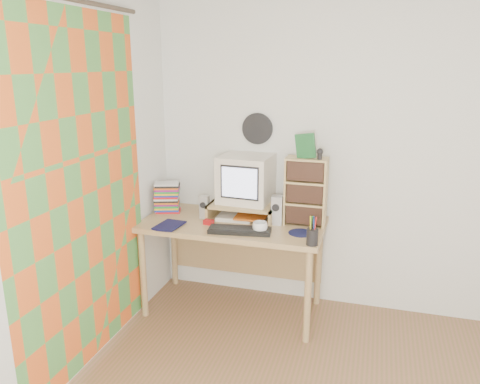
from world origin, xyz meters
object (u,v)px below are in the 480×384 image
Objects in this scene: cd_rack at (306,191)px; crt_monitor at (245,180)px; desk at (235,235)px; keyboard at (240,230)px; mug at (260,228)px; dvd_stack at (167,195)px; diary at (159,223)px.

crt_monitor is at bearing 176.09° from cd_rack.
desk is 0.45m from crt_monitor.
crt_monitor is (0.05, 0.09, 0.44)m from desk.
mug is (0.15, 0.02, 0.03)m from keyboard.
diary is (0.09, -0.33, -0.12)m from dvd_stack.
crt_monitor is 1.84× the size of diary.
mug is at bearing -37.02° from dvd_stack.
mug is (0.21, -0.33, -0.26)m from crt_monitor.
mug is (0.86, -0.29, -0.10)m from dvd_stack.
cd_rack is (0.54, 0.05, 0.39)m from desk.
dvd_stack is 0.37m from diary.
crt_monitor is 0.86× the size of keyboard.
cd_rack is (0.49, -0.03, -0.05)m from crt_monitor.
crt_monitor reaches higher than dvd_stack.
cd_rack is 2.43× the size of diary.
desk is at bearing 136.77° from mug.
cd_rack is at bearing 29.10° from keyboard.
diary is (-0.51, -0.30, 0.16)m from desk.
mug is 0.77m from diary.
mug reaches higher than keyboard.
dvd_stack reaches higher than keyboard.
dvd_stack is at bearing 161.58° from mug.
crt_monitor is at bearing 39.76° from diary.
cd_rack reaches higher than crt_monitor.
cd_rack reaches higher than dvd_stack.
desk is 3.59× the size of crt_monitor.
mug is 0.51× the size of diary.
keyboard is at bearing -41.85° from dvd_stack.
crt_monitor reaches higher than mug.
dvd_stack is at bearing 148.70° from keyboard.
mug is at bearing -43.23° from desk.
dvd_stack is at bearing 176.34° from desk.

